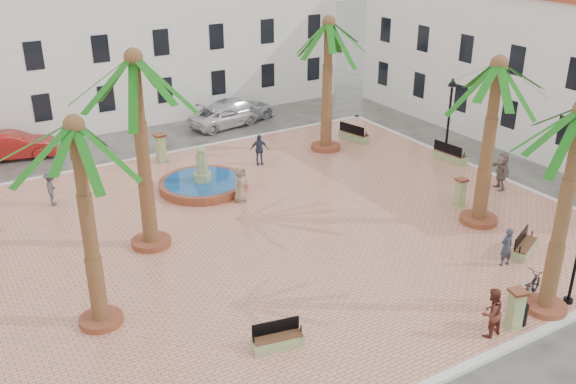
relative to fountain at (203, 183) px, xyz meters
name	(u,v)px	position (x,y,z in m)	size (l,w,h in m)	color
ground	(268,231)	(0.64, -5.33, -0.45)	(120.00, 120.00, 0.00)	#56544F
plaza	(268,229)	(0.64, -5.33, -0.38)	(26.00, 22.00, 0.15)	tan
kerb_n	(172,153)	(0.64, 5.67, -0.37)	(26.30, 0.30, 0.16)	silver
kerb_s	(451,374)	(0.64, -16.33, -0.37)	(26.30, 0.30, 0.16)	silver
kerb_e	(482,171)	(13.64, -5.33, -0.37)	(0.30, 22.30, 0.16)	silver
building_north	(114,43)	(0.64, 14.67, 4.31)	(30.40, 7.40, 9.50)	white
building_east	(552,64)	(20.64, -3.33, 4.07)	(7.40, 26.40, 9.00)	white
fountain	(203,183)	(0.00, 0.00, 0.00)	(4.28, 4.28, 2.21)	brown
palm_nw	(136,81)	(-4.19, -4.17, 6.50)	(5.21, 5.21, 8.03)	brown
palm_sw	(77,150)	(-7.50, -8.46, 5.79)	(4.67, 4.67, 7.19)	brown
palm_e	(496,85)	(8.81, -9.60, 5.82)	(5.28, 5.28, 7.33)	brown
palm_ne	(328,39)	(8.34, 1.58, 5.93)	(5.42, 5.42, 7.47)	brown
bench_s	(278,340)	(-3.16, -12.61, -0.06)	(1.71, 0.82, 0.87)	#8CA167
bench_se	(525,248)	(8.26, -12.56, -0.05)	(1.77, 1.16, 0.90)	#8CA167
bench_e	(450,156)	(13.02, -3.49, -0.01)	(0.81, 2.01, 1.03)	#8CA167
bench_ne	(354,136)	(10.60, 1.94, -0.01)	(1.02, 2.01, 1.02)	#8CA167
lamppost_e	(450,105)	(13.04, -3.13, 2.76)	(0.49, 0.49, 4.52)	black
bollard_se	(516,308)	(3.97, -15.73, 0.43)	(0.62, 0.62, 1.42)	#8CA167
bollard_n	(161,148)	(-0.42, 4.50, 0.51)	(0.61, 0.61, 1.57)	#8CA167
bollard_e	(460,192)	(9.30, -7.95, 0.39)	(0.50, 0.50, 1.34)	#8CA167
litter_bin	(522,314)	(4.33, -15.73, 0.07)	(0.38, 0.38, 0.74)	black
cyclist_a	(507,247)	(6.87, -12.78, 0.48)	(0.57, 0.38, 1.57)	#2B3342
bicycle_a	(529,287)	(5.78, -14.80, 0.16)	(0.61, 1.75, 0.92)	black
cyclist_b	(491,312)	(2.97, -15.59, 0.55)	(0.83, 0.65, 1.71)	#5B261B
pedestrian_fountain_a	(240,184)	(0.91, -2.27, 0.57)	(0.85, 0.55, 1.74)	gray
pedestrian_fountain_b	(259,150)	(3.94, 1.45, 0.53)	(0.97, 0.40, 1.66)	#2E3A54
pedestrian_north	(52,188)	(-6.69, 1.86, 0.53)	(1.08, 0.62, 1.67)	#454449
pedestrian_east	(501,171)	(12.40, -7.54, 0.65)	(1.76, 0.56, 1.90)	slate
car_red	(14,146)	(-7.06, 9.57, 0.30)	(1.59, 4.55, 1.50)	maroon
car_silver	(237,110)	(6.60, 9.22, 0.31)	(2.14, 5.28, 1.53)	silver
car_white	(224,117)	(5.43, 8.72, 0.19)	(2.11, 4.59, 1.27)	silver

